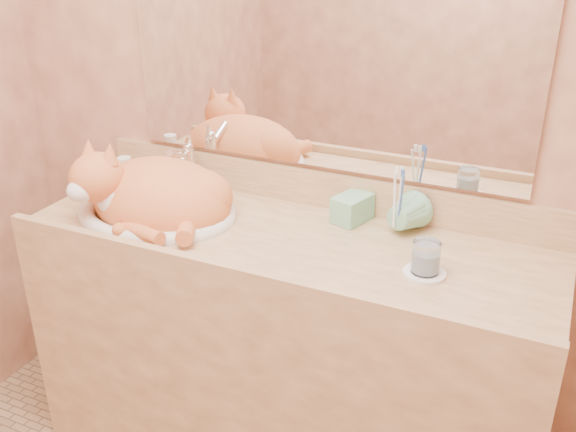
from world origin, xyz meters
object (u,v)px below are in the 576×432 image
at_px(soap_dispenser, 340,199).
at_px(toothbrush_cup, 396,221).
at_px(cat, 151,192).
at_px(water_glass, 426,257).
at_px(vanity_counter, 284,354).
at_px(sink_basin, 155,191).

bearing_deg(soap_dispenser, toothbrush_cup, 17.88).
height_order(cat, water_glass, cat).
distance_m(cat, toothbrush_cup, 0.76).
relative_size(cat, toothbrush_cup, 4.01).
height_order(vanity_counter, sink_basin, sink_basin).
bearing_deg(soap_dispenser, cat, -145.61).
distance_m(cat, water_glass, 0.87).
xyz_separation_m(vanity_counter, soap_dispenser, (0.13, 0.14, 0.52)).
relative_size(vanity_counter, toothbrush_cup, 13.57).
xyz_separation_m(cat, soap_dispenser, (0.56, 0.17, 0.01)).
relative_size(sink_basin, water_glass, 5.91).
relative_size(vanity_counter, cat, 3.38).
bearing_deg(cat, sink_basin, 92.69).
bearing_deg(cat, toothbrush_cup, 15.88).
xyz_separation_m(sink_basin, water_glass, (0.87, -0.02, -0.03)).
bearing_deg(toothbrush_cup, vanity_counter, -155.32).
height_order(sink_basin, water_glass, sink_basin).
height_order(vanity_counter, cat, cat).
bearing_deg(water_glass, toothbrush_cup, 126.20).
xyz_separation_m(vanity_counter, sink_basin, (-0.44, -0.02, 0.51)).
height_order(sink_basin, cat, cat).
relative_size(sink_basin, toothbrush_cup, 4.39).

